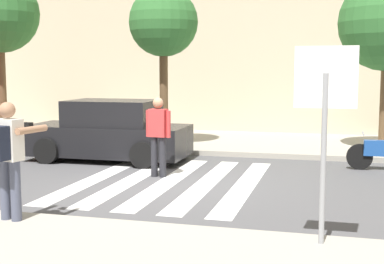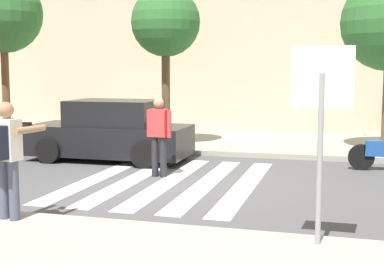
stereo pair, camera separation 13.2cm
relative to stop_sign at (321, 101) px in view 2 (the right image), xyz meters
The scene contains 14 objects.
ground_plane 5.14m from the stop_sign, 131.92° to the left, with size 120.00×120.00×0.00m, color #4C4C4F.
sidewalk_far 10.23m from the stop_sign, 108.43° to the left, with size 60.00×4.80×0.14m, color #9E998C.
building_facade_far 14.39m from the stop_sign, 102.85° to the left, with size 56.00×4.00×7.17m, color beige.
crosswalk_stripe_0 6.37m from the stop_sign, 141.95° to the left, with size 0.44×5.20×0.01m, color silver.
crosswalk_stripe_1 5.79m from the stop_sign, 136.77° to the left, with size 0.44×5.20×0.01m, color silver.
crosswalk_stripe_2 5.28m from the stop_sign, 130.36° to the left, with size 0.44×5.20×0.01m, color silver.
crosswalk_stripe_3 4.84m from the stop_sign, 122.46° to the left, with size 0.44×5.20×0.01m, color silver.
crosswalk_stripe_4 4.50m from the stop_sign, 112.89° to the left, with size 0.44×5.20×0.01m, color silver.
stop_sign is the anchor object (origin of this frame).
photographer_with_backpack 4.47m from the stop_sign, behind, with size 0.67×0.91×1.72m.
pedestrian_crossing 5.52m from the stop_sign, 130.64° to the left, with size 0.58×0.28×1.72m.
parked_car_black 8.07m from the stop_sign, 132.96° to the left, with size 4.10×1.92×1.55m.
street_tree_west 12.90m from the stop_sign, 141.43° to the left, with size 2.43×2.43×5.12m.
street_tree_center 9.16m from the stop_sign, 120.59° to the left, with size 1.95×1.95×4.49m.
Camera 2 is at (3.41, -10.26, 2.32)m, focal length 50.00 mm.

